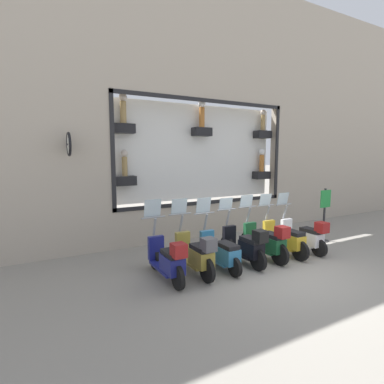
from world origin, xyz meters
name	(u,v)px	position (x,y,z in m)	size (l,w,h in m)	color
ground_plane	(279,270)	(0.00, 0.00, 0.00)	(120.00, 120.00, 0.00)	gray
building_facade	(204,107)	(3.60, 0.00, 4.32)	(1.23, 36.00, 8.46)	#ADA08E
scooter_white_0	(305,236)	(0.67, -1.62, 0.46)	(1.79, 0.60, 1.60)	black
scooter_yellow_1	(285,239)	(0.74, -0.92, 0.44)	(1.81, 0.61, 1.61)	black
scooter_green_2	(267,242)	(0.69, -0.21, 0.49)	(1.81, 0.60, 1.62)	black
scooter_black_3	(245,246)	(0.68, 0.50, 0.48)	(1.81, 0.60, 1.59)	black
scooter_teal_4	(221,252)	(0.74, 1.21, 0.42)	(1.79, 0.60, 1.64)	black
scooter_olive_5	(196,254)	(0.69, 1.91, 0.49)	(1.81, 0.61, 1.67)	black
scooter_navy_6	(168,260)	(0.68, 2.62, 0.48)	(1.80, 0.61, 1.70)	black
shop_sign_post	(325,213)	(1.13, -3.01, 0.92)	(0.36, 0.45, 1.70)	#232326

